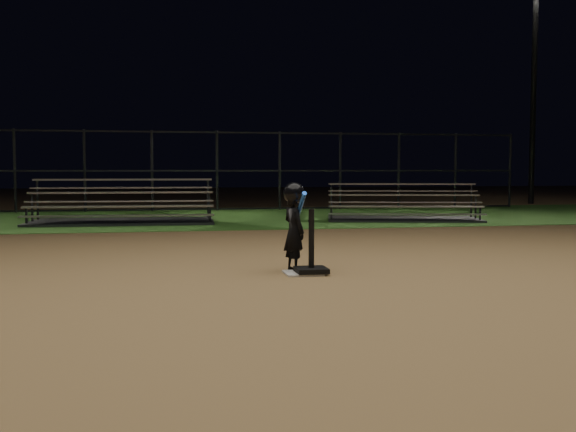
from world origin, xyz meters
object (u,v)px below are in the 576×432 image
(light_pole_right, at_px, (535,71))
(child_batter, at_px, (294,224))
(bleacher_left, at_px, (122,214))
(home_plate, at_px, (303,273))
(batting_tee, at_px, (311,261))
(bleacher_right, at_px, (403,213))

(light_pole_right, bearing_deg, child_batter, -129.35)
(child_batter, bearing_deg, bleacher_left, -3.29)
(home_plate, distance_m, bleacher_left, 8.86)
(child_batter, distance_m, light_pole_right, 19.53)
(home_plate, xyz_separation_m, child_batter, (-0.07, 0.22, 0.59))
(batting_tee, height_order, bleacher_left, bleacher_left)
(batting_tee, bearing_deg, bleacher_left, 107.91)
(batting_tee, height_order, light_pole_right, light_pole_right)
(child_batter, xyz_separation_m, light_pole_right, (12.07, 14.72, 4.35))
(home_plate, bearing_deg, batting_tee, -24.16)
(home_plate, relative_size, bleacher_right, 0.11)
(home_plate, xyz_separation_m, bleacher_left, (-2.65, 8.46, 0.21))
(batting_tee, xyz_separation_m, child_batter, (-0.16, 0.26, 0.43))
(child_batter, distance_m, bleacher_right, 8.97)
(home_plate, bearing_deg, light_pole_right, 51.23)
(bleacher_left, xyz_separation_m, light_pole_right, (14.65, 6.49, 4.73))
(bleacher_right, bearing_deg, bleacher_left, -169.28)
(batting_tee, bearing_deg, child_batter, 121.76)
(light_pole_right, bearing_deg, bleacher_right, -138.09)
(batting_tee, xyz_separation_m, bleacher_left, (-2.75, 8.50, 0.05))
(child_batter, relative_size, bleacher_right, 0.27)
(bleacher_left, height_order, bleacher_right, bleacher_left)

